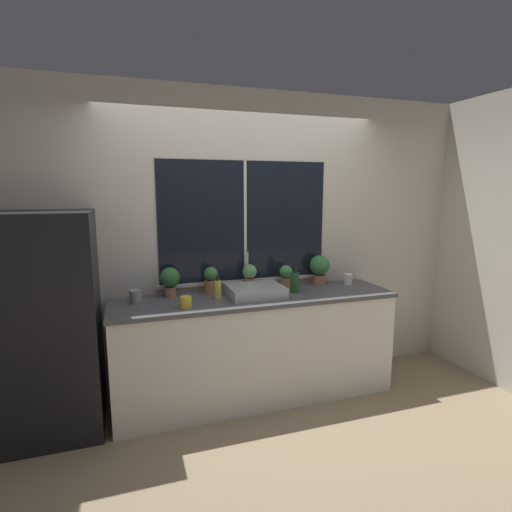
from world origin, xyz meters
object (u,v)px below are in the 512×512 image
Objects in this scene: mug_yellow at (186,302)px; potted_plant_far_right at (320,268)px; sink at (255,290)px; mug_white at (348,279)px; potted_plant_right at (286,275)px; bottle_tall at (295,282)px; soap_bottle at (218,289)px; mug_grey at (135,296)px; refrigerator at (49,325)px; potted_plant_center at (250,276)px; potted_plant_far_left at (170,279)px; potted_plant_left at (211,280)px.

potted_plant_far_right is at bearing 15.37° from mug_yellow.
potted_plant_far_right is (0.72, 0.20, 0.12)m from sink.
mug_white is at bearing -18.97° from potted_plant_far_right.
bottle_tall is (0.00, -0.20, -0.02)m from potted_plant_right.
potted_plant_far_right reaches higher than potted_plant_right.
soap_bottle is at bearing 179.78° from sink.
soap_bottle reaches higher than mug_white.
mug_grey reaches higher than mug_yellow.
potted_plant_right is 0.72m from soap_bottle.
bottle_tall is (0.37, -0.00, 0.05)m from sink.
refrigerator is 16.41× the size of mug_grey.
potted_plant_far_right is (2.32, 0.20, 0.25)m from refrigerator.
potted_plant_far_right reaches higher than mug_grey.
refrigerator is 1.65m from potted_plant_center.
potted_plant_far_left is (0.91, 0.20, 0.24)m from refrigerator.
potted_plant_center is 0.97m from mug_white.
mug_grey is at bearing -175.77° from potted_plant_right.
soap_bottle is at bearing 29.79° from mug_yellow.
mug_white is at bearing 0.28° from mug_grey.
potted_plant_far_left is 0.39m from mug_yellow.
sink is 0.37m from bottle_tall.
potted_plant_far_right is 2.76× the size of mug_grey.
potted_plant_far_right is at bearing 0.00° from potted_plant_left.
mug_yellow is at bearing -127.01° from potted_plant_left.
potted_plant_left is 2.65× the size of mug_yellow.
soap_bottle is at bearing 0.00° from refrigerator.
mug_yellow is at bearing -159.61° from potted_plant_right.
mug_white is at bearing 9.81° from mug_yellow.
potted_plant_left reaches higher than bottle_tall.
potted_plant_left reaches higher than mug_grey.
bottle_tall is 0.62m from mug_white.
mug_yellow is (-0.28, -0.37, -0.07)m from potted_plant_left.
mug_white is (1.32, -0.09, -0.07)m from potted_plant_left.
mug_yellow is (-0.63, -0.37, -0.09)m from potted_plant_center.
potted_plant_center is at bearing 180.00° from potted_plant_right.
potted_plant_left is 0.35m from potted_plant_center.
potted_plant_left is at bearing 8.95° from refrigerator.
refrigerator is at bearing -167.69° from potted_plant_far_left.
potted_plant_far_right is at bearing 3.37° from mug_grey.
potted_plant_left is at bearing 52.99° from mug_yellow.
mug_white is (0.26, -0.09, -0.11)m from potted_plant_far_right.
bottle_tall reaches higher than potted_plant_right.
potted_plant_right is 0.62m from mug_white.
potted_plant_center is 0.84× the size of potted_plant_far_right.
sink is 0.33m from soap_bottle.
potted_plant_left is at bearing 176.08° from mug_white.
potted_plant_right is (0.71, 0.00, -0.01)m from potted_plant_left.
refrigerator reaches higher than mug_yellow.
mug_grey is (-1.35, -0.10, -0.06)m from potted_plant_right.
sink is 0.40m from potted_plant_left.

